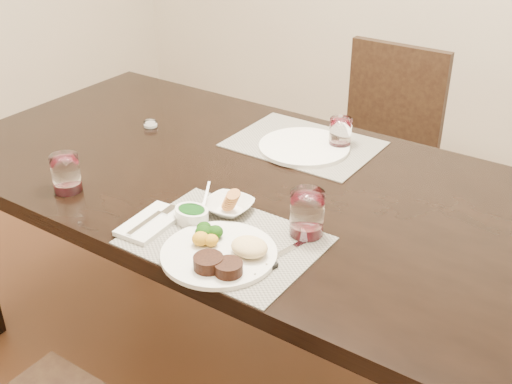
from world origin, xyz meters
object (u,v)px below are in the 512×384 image
Objects in this scene: chair_far at (381,144)px; far_plate at (304,147)px; dinner_plate at (222,253)px; wine_glass_near at (307,216)px; cracker_bowl at (228,206)px; steak_knife at (267,266)px.

chair_far reaches higher than far_plate.
wine_glass_near is (0.11, 0.21, 0.04)m from dinner_plate.
cracker_bowl reaches higher than dinner_plate.
steak_knife is 0.76× the size of far_plate.
far_plate is at bearing 126.97° from steak_knife.
dinner_plate is at bearing -76.51° from far_plate.
chair_far is at bearing 116.04° from steak_knife.
steak_knife is at bearing -66.78° from far_plate.
chair_far is 7.62× the size of wine_glass_near.
chair_far is 1.18m from cracker_bowl.
dinner_plate is at bearing -57.20° from cracker_bowl.
cracker_bowl is at bearing 159.22° from steak_knife.
wine_glass_near is at bearing -58.77° from far_plate.
cracker_bowl is at bearing -85.60° from far_plate.
wine_glass_near is at bearing 84.43° from dinner_plate.
steak_knife is 0.28m from cracker_bowl.
cracker_bowl is at bearing 145.01° from dinner_plate.
cracker_bowl is (0.06, -1.14, 0.27)m from chair_far.
chair_far is 3.09× the size of far_plate.
chair_far is 1.35m from steak_knife.
cracker_bowl is 0.47× the size of far_plate.
cracker_bowl is at bearing -87.17° from chair_far.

